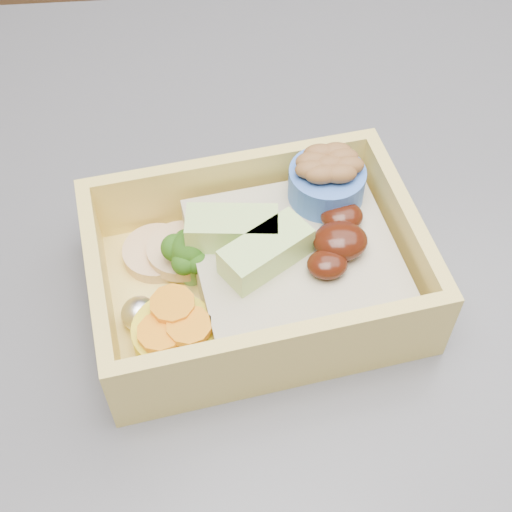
{
  "coord_description": "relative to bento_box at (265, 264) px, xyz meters",
  "views": [
    {
      "loc": [
        0.01,
        -0.27,
        1.28
      ],
      "look_at": [
        0.03,
        -0.01,
        0.96
      ],
      "focal_mm": 50.0,
      "sensor_mm": 36.0,
      "label": 1
    }
  ],
  "objects": [
    {
      "name": "bento_box",
      "position": [
        0.0,
        0.0,
        0.0
      ],
      "size": [
        0.21,
        0.17,
        0.07
      ],
      "rotation": [
        0.0,
        0.0,
        0.16
      ],
      "color": "#F1D263",
      "rests_on": "island"
    }
  ]
}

